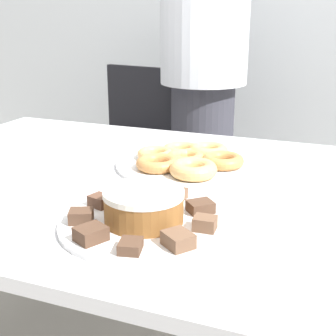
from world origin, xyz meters
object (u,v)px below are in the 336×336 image
Objects in this scene: plate_donuts at (185,164)px; person_standing at (204,73)px; office_chair_left at (125,162)px; plate_cake at (144,223)px; frosted_cake at (144,206)px; napkin at (28,146)px.

person_standing is at bearing 103.97° from plate_donuts.
plate_donuts is at bearing -43.29° from office_chair_left.
office_chair_left is 2.55× the size of plate_cake.
person_standing is 10.27× the size of frosted_cake.
frosted_cake reaches higher than plate_cake.
person_standing is 12.14× the size of napkin.
plate_donuts is (0.21, -0.86, -0.15)m from person_standing.
office_chair_left is at bearing 118.27° from plate_cake.
person_standing is 0.90m from plate_donuts.
napkin is (-0.34, -0.85, -0.15)m from person_standing.
frosted_cake is at bearing -82.78° from plate_donuts.
plate_donuts is at bearing 97.22° from frosted_cake.
napkin is at bearing -111.70° from person_standing.
person_standing is 1.30m from frosted_cake.
frosted_cake is at bearing -51.33° from office_chair_left.
office_chair_left is 1.45m from plate_cake.
office_chair_left is at bearing 126.31° from plate_donuts.
person_standing is 1.90× the size of office_chair_left.
plate_cake is 0.89× the size of plate_donuts.
napkin is at bearing 145.69° from frosted_cake.
frosted_cake is 0.73m from napkin.
plate_donuts reaches higher than napkin.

